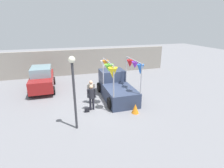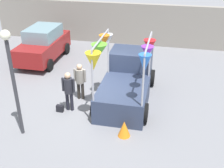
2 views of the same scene
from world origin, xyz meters
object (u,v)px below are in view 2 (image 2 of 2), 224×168
Objects in this scene: vendor_truck at (127,79)px; handbag at (60,108)px; parked_car at (44,44)px; folded_kite_bundle_tangerine at (124,129)px; person_vendor at (80,78)px; street_lamp at (12,70)px; person_customer at (69,88)px.

handbag is (-2.40, -1.70, -0.75)m from vendor_truck.
folded_kite_bundle_tangerine is at bearing -46.30° from parked_car.
person_vendor is at bearing 66.26° from handbag.
handbag is at bearing 63.57° from street_lamp.
person_customer is (-2.05, -1.50, 0.10)m from vendor_truck.
street_lamp reaches higher than folded_kite_bundle_tangerine.
vendor_truck is 2.54m from person_customer.
vendor_truck is at bearing 35.25° from handbag.
parked_car is 6.67× the size of folded_kite_bundle_tangerine.
parked_car is at bearing 131.92° from person_vendor.
person_vendor is 3.19m from folded_kite_bundle_tangerine.
parked_car is 1.06× the size of street_lamp.
vendor_truck is at bearing 36.12° from person_customer.
person_vendor reaches higher than folded_kite_bundle_tangerine.
person_vendor is 0.43× the size of street_lamp.
person_customer reaches higher than person_vendor.
folded_kite_bundle_tangerine is (5.57, -5.83, -0.64)m from parked_car.
person_customer is at bearing 29.74° from handbag.
vendor_truck is 1.97m from person_vendor.
street_lamp reaches higher than parked_car.
vendor_truck is 2.78m from folded_kite_bundle_tangerine.
vendor_truck is 6.08m from parked_car.
person_vendor is at bearing -48.08° from parked_car.
vendor_truck reaches higher than folded_kite_bundle_tangerine.
person_customer is 2.78m from folded_kite_bundle_tangerine.
parked_car is 5.65m from handbag.
handbag is (2.80, -4.84, -0.80)m from parked_car.
handbag is at bearing -113.74° from person_vendor.
person_vendor reaches higher than handbag.
person_customer is 0.96m from person_vendor.
vendor_truck reaches higher than person_customer.
street_lamp is 6.27× the size of folded_kite_bundle_tangerine.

